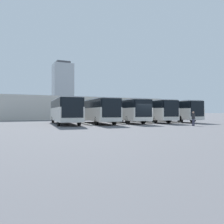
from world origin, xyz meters
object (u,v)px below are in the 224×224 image
bus_1 (149,110)px  bus_0 (172,111)px  bus_3 (97,110)px  pedestrian (193,118)px  bus_2 (124,110)px  bus_4 (65,110)px

bus_1 → bus_0: bearing=-177.7°
bus_3 → pedestrian: size_ratio=7.40×
bus_1 → bus_2: (4.32, 0.26, 0.00)m
bus_1 → bus_3: size_ratio=1.00×
pedestrian → bus_4: bearing=-111.2°
bus_1 → bus_4: size_ratio=1.00×
bus_0 → bus_3: bearing=5.9°
bus_1 → pedestrian: 9.90m
pedestrian → bus_3: bearing=-123.1°
bus_3 → bus_4: 4.32m
bus_0 → bus_2: (8.64, 0.13, 0.00)m
bus_0 → pedestrian: 10.96m
bus_3 → bus_4: (4.32, -0.14, 0.00)m
bus_3 → pedestrian: bearing=134.6°
bus_2 → bus_3: size_ratio=1.00×
bus_4 → bus_3: bearing=-177.9°
bus_2 → bus_4: same height
bus_1 → bus_3: (8.64, 0.58, 0.00)m
bus_0 → bus_1: same height
bus_3 → pedestrian: (-7.95, 9.26, -0.93)m
bus_2 → pedestrian: bus_2 is taller
bus_1 → bus_3: same height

